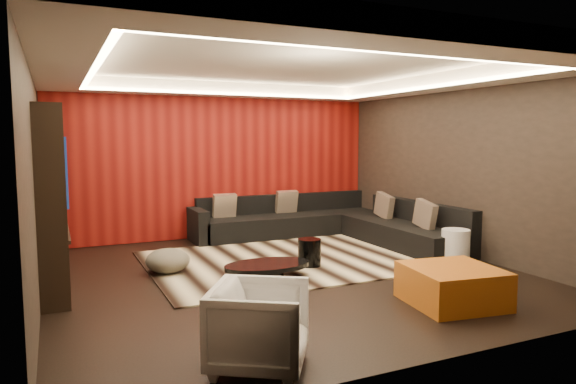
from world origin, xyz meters
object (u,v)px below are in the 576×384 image
orange_ottoman (452,286)px  sectional_sofa (331,225)px  drum_stool (309,252)px  white_side_table (455,247)px  coffee_table (267,271)px  armchair (259,326)px

orange_ottoman → sectional_sofa: size_ratio=0.26×
drum_stool → white_side_table: bearing=-19.3°
coffee_table → orange_ottoman: (1.48, -1.78, 0.09)m
white_side_table → armchair: (-3.87, -2.01, 0.09)m
orange_ottoman → drum_stool: bearing=108.0°
orange_ottoman → armchair: bearing=-166.8°
coffee_table → orange_ottoman: 2.32m
coffee_table → sectional_sofa: size_ratio=0.32×
drum_stool → coffee_table: bearing=-156.1°
orange_ottoman → sectional_sofa: bearing=81.2°
coffee_table → armchair: size_ratio=1.53×
white_side_table → orange_ottoman: size_ratio=0.54×
sectional_sofa → coffee_table: bearing=-136.0°
coffee_table → drum_stool: size_ratio=2.98×
sectional_sofa → white_side_table: bearing=-72.0°
coffee_table → white_side_table: bearing=-7.3°
orange_ottoman → sectional_sofa: (0.58, 3.77, 0.05)m
white_side_table → drum_stool: bearing=160.7°
coffee_table → drum_stool: 0.87m
drum_stool → armchair: 3.28m
coffee_table → orange_ottoman: orange_ottoman is taller
white_side_table → coffee_table: bearing=172.7°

